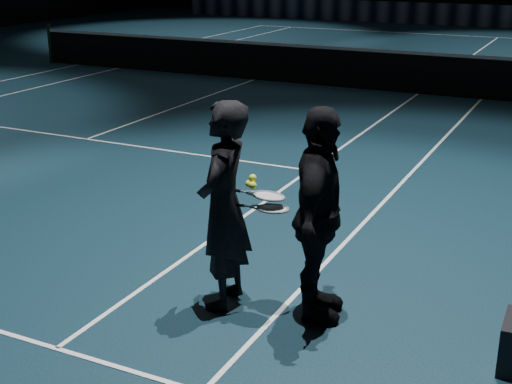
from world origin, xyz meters
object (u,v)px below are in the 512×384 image
racket_lower (273,209)px  tennis_balls (251,183)px  player_a (224,206)px  racket_upper (269,196)px  player_b (318,216)px

racket_lower → tennis_balls: size_ratio=5.67×
player_a → racket_upper: bearing=97.3°
player_b → tennis_balls: 0.64m
player_b → tennis_balls: (-0.59, -0.10, 0.24)m
tennis_balls → player_a: bearing=-169.1°
racket_upper → player_a: bearing=-178.3°
player_a → tennis_balls: bearing=92.7°
player_a → racket_lower: size_ratio=2.79×
player_a → racket_lower: 0.45m
player_a → player_b: 0.85m
tennis_balls → player_b: bearing=9.3°
player_b → racket_lower: (-0.39, -0.07, 0.02)m
player_a → racket_upper: player_a is taller
player_b → tennis_balls: bearing=86.3°
player_b → racket_lower: bearing=86.8°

